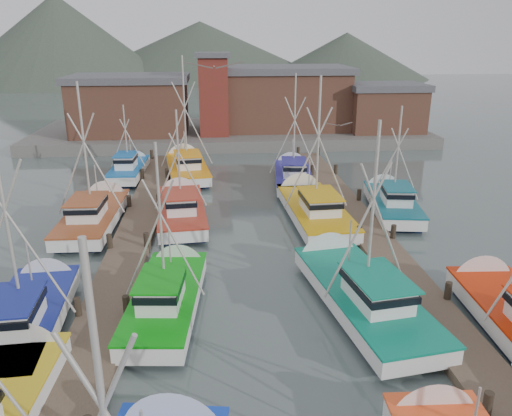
{
  "coord_description": "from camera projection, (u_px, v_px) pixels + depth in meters",
  "views": [
    {
      "loc": [
        -2.18,
        -20.8,
        11.52
      ],
      "look_at": [
        0.04,
        4.64,
        2.6
      ],
      "focal_mm": 35.0,
      "sensor_mm": 36.0,
      "label": 1
    }
  ],
  "objects": [
    {
      "name": "ground",
      "position": [
        264.0,
        292.0,
        23.53
      ],
      "size": [
        260.0,
        260.0,
        0.0
      ],
      "primitive_type": "plane",
      "color": "#475552",
      "rests_on": "ground"
    },
    {
      "name": "dock_left",
      "position": [
        126.0,
        257.0,
        26.7
      ],
      "size": [
        2.3,
        46.0,
        1.5
      ],
      "color": "#4C3C2F",
      "rests_on": "ground"
    },
    {
      "name": "dock_right",
      "position": [
        381.0,
        248.0,
        27.84
      ],
      "size": [
        2.3,
        46.0,
        1.5
      ],
      "color": "#4C3C2F",
      "rests_on": "ground"
    },
    {
      "name": "quay",
      "position": [
        232.0,
        133.0,
        58.14
      ],
      "size": [
        44.0,
        16.0,
        1.2
      ],
      "primitive_type": "cube",
      "color": "slate",
      "rests_on": "ground"
    },
    {
      "name": "shed_left",
      "position": [
        131.0,
        104.0,
        54.12
      ],
      "size": [
        12.72,
        8.48,
        6.2
      ],
      "color": "brown",
      "rests_on": "quay"
    },
    {
      "name": "shed_center",
      "position": [
        283.0,
        97.0,
        57.28
      ],
      "size": [
        14.84,
        9.54,
        6.9
      ],
      "color": "brown",
      "rests_on": "quay"
    },
    {
      "name": "shed_right",
      "position": [
        384.0,
        107.0,
        55.64
      ],
      "size": [
        8.48,
        6.36,
        5.2
      ],
      "color": "brown",
      "rests_on": "quay"
    },
    {
      "name": "lookout_tower",
      "position": [
        213.0,
        94.0,
        52.58
      ],
      "size": [
        3.6,
        3.6,
        8.5
      ],
      "color": "maroon",
      "rests_on": "quay"
    },
    {
      "name": "distant_hills",
      "position": [
        173.0,
        78.0,
        137.79
      ],
      "size": [
        175.0,
        140.0,
        42.0
      ],
      "color": "#455143",
      "rests_on": "ground"
    },
    {
      "name": "boat_4",
      "position": [
        169.0,
        294.0,
        21.95
      ],
      "size": [
        3.41,
        8.79,
        8.32
      ],
      "rotation": [
        0.0,
        0.0,
        -0.09
      ],
      "color": "#0F1933",
      "rests_on": "ground"
    },
    {
      "name": "boat_5",
      "position": [
        358.0,
        291.0,
        22.27
      ],
      "size": [
        4.64,
        10.56,
        9.38
      ],
      "rotation": [
        0.0,
        0.0,
        0.15
      ],
      "color": "#0F1933",
      "rests_on": "ground"
    },
    {
      "name": "boat_6",
      "position": [
        29.0,
        315.0,
        20.35
      ],
      "size": [
        4.01,
        8.95,
        9.92
      ],
      "rotation": [
        0.0,
        0.0,
        0.06
      ],
      "color": "#0F1933",
      "rests_on": "ground"
    },
    {
      "name": "boat_8",
      "position": [
        181.0,
        209.0,
        32.75
      ],
      "size": [
        3.66,
        9.55,
        8.05
      ],
      "rotation": [
        0.0,
        0.0,
        0.08
      ],
      "color": "#0F1933",
      "rests_on": "ground"
    },
    {
      "name": "boat_9",
      "position": [
        312.0,
        208.0,
        32.88
      ],
      "size": [
        4.15,
        10.52,
        10.21
      ],
      "rotation": [
        0.0,
        0.0,
        0.05
      ],
      "color": "#0F1933",
      "rests_on": "ground"
    },
    {
      "name": "boat_10",
      "position": [
        95.0,
        214.0,
        31.72
      ],
      "size": [
        4.05,
        9.59,
        9.84
      ],
      "rotation": [
        0.0,
        0.0,
        -0.02
      ],
      "color": "#0F1933",
      "rests_on": "ground"
    },
    {
      "name": "boat_11",
      "position": [
        391.0,
        202.0,
        34.13
      ],
      "size": [
        3.9,
        8.94,
        7.98
      ],
      "rotation": [
        0.0,
        0.0,
        -0.15
      ],
      "color": "#0F1933",
      "rests_on": "ground"
    },
    {
      "name": "boat_12",
      "position": [
        187.0,
        167.0,
        43.11
      ],
      "size": [
        4.34,
        10.21,
        10.85
      ],
      "rotation": [
        0.0,
        0.0,
        0.13
      ],
      "color": "#0F1933",
      "rests_on": "ground"
    },
    {
      "name": "boat_13",
      "position": [
        293.0,
        175.0,
        40.59
      ],
      "size": [
        3.8,
        9.3,
        9.54
      ],
      "rotation": [
        0.0,
        0.0,
        -0.11
      ],
      "color": "#0F1933",
      "rests_on": "ground"
    },
    {
      "name": "boat_14",
      "position": [
        130.0,
        169.0,
        42.5
      ],
      "size": [
        2.82,
        7.95,
        6.73
      ],
      "rotation": [
        0.0,
        0.0,
        -0.04
      ],
      "color": "#0F1933",
      "rests_on": "ground"
    },
    {
      "name": "gull_near",
      "position": [
        214.0,
        66.0,
        12.91
      ],
      "size": [
        1.55,
        0.62,
        0.24
      ],
      "rotation": [
        0.0,
        0.0,
        0.09
      ],
      "color": "gray",
      "rests_on": "ground"
    },
    {
      "name": "gull_far",
      "position": [
        339.0,
        125.0,
        27.38
      ],
      "size": [
        1.55,
        0.64,
        0.24
      ],
      "rotation": [
        0.0,
        0.0,
        0.17
      ],
      "color": "gray",
      "rests_on": "ground"
    }
  ]
}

